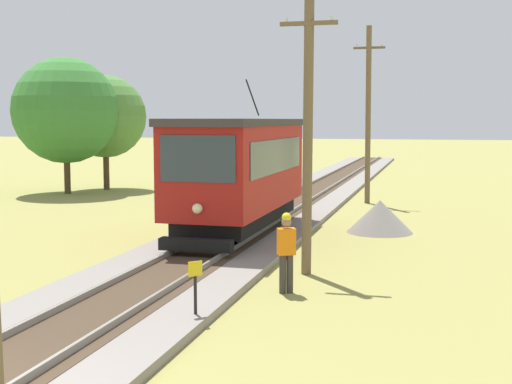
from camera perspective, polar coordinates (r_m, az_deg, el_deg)
name	(u,v)px	position (r m, az deg, el deg)	size (l,w,h in m)	color
red_tram	(240,170)	(22.15, -1.36, 1.83)	(2.60, 8.54, 4.79)	maroon
utility_pole_near_tram	(308,130)	(16.91, 4.29, 5.15)	(1.40, 0.41, 6.92)	brown
utility_pole_mid	(368,114)	(31.59, 9.22, 6.37)	(1.40, 0.65, 7.92)	brown
trackside_signal_marker	(195,288)	(13.04, -5.02, -7.91)	(0.21, 0.21, 1.18)	black
gravel_pile	(380,216)	(23.69, 10.16, -1.99)	(2.23, 2.23, 1.10)	gray
track_worker	(286,249)	(15.16, 2.51, -4.70)	(0.45, 0.38, 1.78)	#38332D
tree_left_near	(105,117)	(38.39, -12.31, 6.08)	(4.43, 4.43, 6.18)	#4C3823
tree_left_far	(65,111)	(36.79, -15.41, 6.47)	(5.38, 5.38, 6.95)	#4C3823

